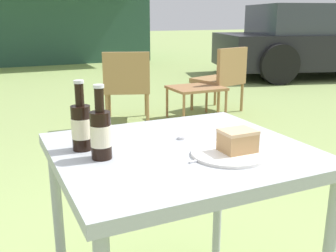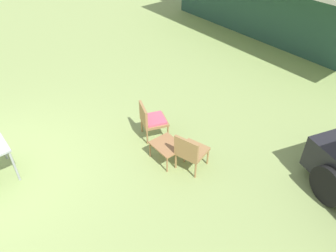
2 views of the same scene
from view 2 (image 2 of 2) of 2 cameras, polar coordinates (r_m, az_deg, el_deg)
wicker_chair_cushioned at (r=6.92m, az=-2.89°, el=1.19°), size 0.65×0.65×0.81m
wicker_chair_plain at (r=6.15m, az=3.87°, el=-4.30°), size 0.62×0.63×0.81m
garden_side_table at (r=6.40m, az=-0.15°, el=-3.51°), size 0.60×0.49×0.39m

